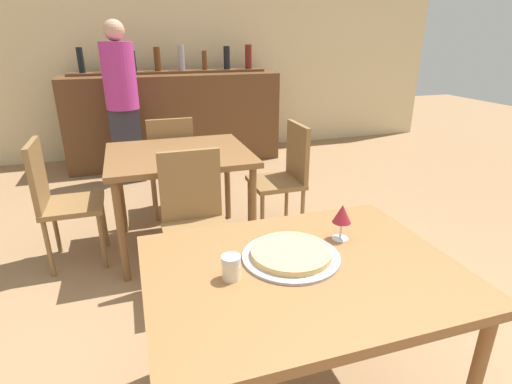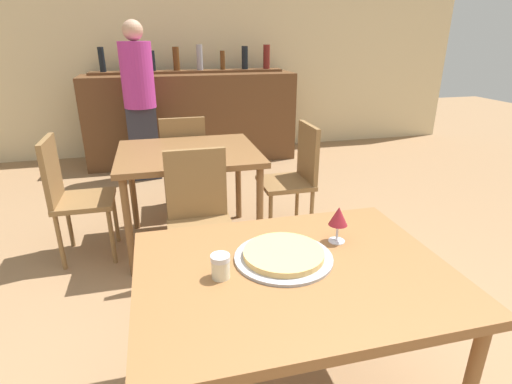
% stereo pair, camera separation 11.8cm
% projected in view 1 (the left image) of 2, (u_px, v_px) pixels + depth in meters
% --- Properties ---
extents(wall_back, '(8.00, 0.05, 2.80)m').
position_uv_depth(wall_back, '(165.00, 47.00, 5.19)').
color(wall_back, beige).
rests_on(wall_back, ground_plane).
extents(dining_table_near, '(1.18, 0.89, 0.73)m').
position_uv_depth(dining_table_near, '(302.00, 283.00, 1.54)').
color(dining_table_near, brown).
rests_on(dining_table_near, ground_plane).
extents(dining_table_far, '(1.01, 0.87, 0.76)m').
position_uv_depth(dining_table_far, '(179.00, 163.00, 2.92)').
color(dining_table_far, brown).
rests_on(dining_table_far, ground_plane).
extents(bar_counter, '(2.60, 0.56, 1.10)m').
position_uv_depth(bar_counter, '(175.00, 119.00, 5.05)').
color(bar_counter, brown).
rests_on(bar_counter, ground_plane).
extents(bar_back_shelf, '(2.39, 0.24, 0.34)m').
position_uv_depth(bar_back_shelf, '(173.00, 66.00, 4.95)').
color(bar_back_shelf, brown).
rests_on(bar_back_shelf, bar_counter).
extents(chair_far_side_front, '(0.40, 0.40, 0.90)m').
position_uv_depth(chair_far_side_front, '(195.00, 215.00, 2.44)').
color(chair_far_side_front, olive).
rests_on(chair_far_side_front, ground_plane).
extents(chair_far_side_back, '(0.40, 0.40, 0.90)m').
position_uv_depth(chair_far_side_back, '(171.00, 160.00, 3.51)').
color(chair_far_side_back, olive).
rests_on(chair_far_side_back, ground_plane).
extents(chair_far_side_left, '(0.40, 0.40, 0.90)m').
position_uv_depth(chair_far_side_left, '(58.00, 196.00, 2.74)').
color(chair_far_side_left, olive).
rests_on(chair_far_side_left, ground_plane).
extents(chair_far_side_right, '(0.40, 0.40, 0.90)m').
position_uv_depth(chair_far_side_right, '(285.00, 172.00, 3.21)').
color(chair_far_side_right, olive).
rests_on(chair_far_side_right, ground_plane).
extents(pizza_tray, '(0.39, 0.39, 0.04)m').
position_uv_depth(pizza_tray, '(291.00, 254.00, 1.57)').
color(pizza_tray, '#A3A3A8').
rests_on(pizza_tray, dining_table_near).
extents(cheese_shaker, '(0.07, 0.07, 0.09)m').
position_uv_depth(cheese_shaker, '(231.00, 267.00, 1.42)').
color(cheese_shaker, beige).
rests_on(cheese_shaker, dining_table_near).
extents(person_standing, '(0.34, 0.34, 1.70)m').
position_uv_depth(person_standing, '(122.00, 98.00, 4.23)').
color(person_standing, '#2D2D38').
rests_on(person_standing, ground_plane).
extents(wine_glass, '(0.08, 0.08, 0.16)m').
position_uv_depth(wine_glass, '(342.00, 215.00, 1.68)').
color(wine_glass, silver).
rests_on(wine_glass, dining_table_near).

